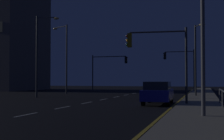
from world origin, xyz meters
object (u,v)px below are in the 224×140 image
at_px(traffic_light_mid_right, 108,65).
at_px(street_lamp_far_end, 197,53).
at_px(street_lamp_mid_block, 40,49).
at_px(car, 158,92).
at_px(street_lamp_median, 208,7).
at_px(street_lamp_corner, 65,53).
at_px(traffic_light_far_left, 159,50).
at_px(traffic_light_mid_left, 181,62).

height_order(traffic_light_mid_right, street_lamp_far_end, street_lamp_far_end).
height_order(traffic_light_mid_right, street_lamp_mid_block, street_lamp_mid_block).
relative_size(traffic_light_mid_right, street_lamp_far_end, 0.77).
height_order(car, street_lamp_median, street_lamp_median).
relative_size(traffic_light_mid_right, street_lamp_corner, 0.64).
height_order(traffic_light_mid_right, traffic_light_far_left, traffic_light_mid_right).
bearing_deg(street_lamp_mid_block, street_lamp_median, -39.10).
height_order(street_lamp_median, street_lamp_corner, street_lamp_corner).
bearing_deg(traffic_light_far_left, traffic_light_mid_left, 90.25).
bearing_deg(street_lamp_median, car, 114.19).
distance_m(car, traffic_light_far_left, 2.93).
height_order(car, street_lamp_far_end, street_lamp_far_end).
relative_size(traffic_light_mid_left, street_lamp_median, 0.70).
xyz_separation_m(traffic_light_mid_right, street_lamp_corner, (-3.09, -7.77, 1.23)).
distance_m(traffic_light_mid_left, traffic_light_far_left, 21.71).
height_order(traffic_light_mid_left, street_lamp_far_end, street_lamp_far_end).
height_order(car, street_lamp_mid_block, street_lamp_mid_block).
relative_size(traffic_light_mid_left, traffic_light_far_left, 1.11).
relative_size(street_lamp_mid_block, street_lamp_far_end, 1.13).
relative_size(traffic_light_mid_right, street_lamp_mid_block, 0.68).
height_order(street_lamp_median, street_lamp_far_end, street_lamp_median).
bearing_deg(street_lamp_far_end, street_lamp_corner, 169.14).
distance_m(traffic_light_far_left, street_lamp_corner, 18.87).
distance_m(traffic_light_mid_right, street_lamp_mid_block, 15.57).
bearing_deg(street_lamp_corner, street_lamp_far_end, -10.86).
bearing_deg(car, traffic_light_mid_left, 89.89).
distance_m(traffic_light_far_left, street_lamp_far_end, 10.63).
distance_m(traffic_light_mid_right, street_lamp_far_end, 16.45).
relative_size(traffic_light_mid_left, street_lamp_mid_block, 0.71).
bearing_deg(traffic_light_mid_right, street_lamp_far_end, -40.85).
bearing_deg(traffic_light_far_left, street_lamp_median, -65.18).
bearing_deg(traffic_light_mid_right, street_lamp_mid_block, -97.46).
distance_m(traffic_light_mid_left, street_lamp_mid_block, 20.07).
height_order(street_lamp_mid_block, street_lamp_corner, street_lamp_corner).
height_order(traffic_light_far_left, street_lamp_mid_block, street_lamp_mid_block).
relative_size(street_lamp_median, street_lamp_corner, 0.95).
xyz_separation_m(traffic_light_mid_left, traffic_light_far_left, (0.09, -21.70, -0.38)).
height_order(traffic_light_far_left, street_lamp_far_end, street_lamp_far_end).
height_order(traffic_light_mid_right, street_lamp_corner, street_lamp_corner).
bearing_deg(car, street_lamp_median, -65.81).
height_order(traffic_light_far_left, street_lamp_corner, street_lamp_corner).
xyz_separation_m(street_lamp_corner, street_lamp_far_end, (15.53, -2.98, -0.64)).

